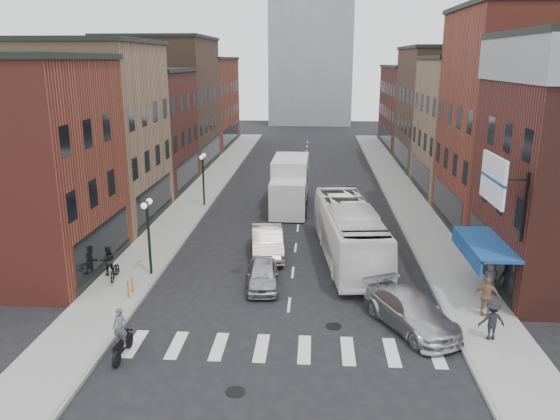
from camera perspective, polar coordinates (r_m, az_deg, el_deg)
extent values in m
plane|color=black|center=(24.81, 0.84, -10.86)|extent=(160.00, 160.00, 0.00)
cube|color=gray|center=(46.54, -8.26, 1.73)|extent=(3.00, 74.00, 0.15)
cube|color=gray|center=(46.13, 12.88, 1.37)|extent=(3.00, 74.00, 0.15)
cube|color=gray|center=(46.27, -6.44, 1.61)|extent=(0.20, 74.00, 0.16)
cube|color=gray|center=(45.93, 11.02, 1.32)|extent=(0.20, 74.00, 0.16)
cube|color=silver|center=(22.16, 0.43, -14.30)|extent=(12.00, 2.20, 0.01)
cube|color=maroon|center=(31.66, -26.94, 3.78)|extent=(10.00, 9.00, 11.00)
cube|color=black|center=(30.42, -17.93, -3.32)|extent=(0.08, 7.20, 2.20)
cube|color=#8F6B4F|center=(39.94, -20.23, 7.33)|extent=(10.00, 10.00, 12.00)
cube|color=black|center=(39.02, -12.92, 1.13)|extent=(0.08, 8.00, 2.20)
cube|color=black|center=(39.64, -21.08, 16.15)|extent=(10.30, 10.20, 0.30)
cube|color=#4B221A|center=(49.30, -15.49, 7.92)|extent=(10.00, 10.00, 10.00)
cube|color=black|center=(48.45, -9.61, 4.06)|extent=(0.08, 8.00, 2.20)
cube|color=black|center=(48.94, -15.93, 13.90)|extent=(10.30, 10.20, 0.30)
cube|color=#4F3827|center=(59.60, -12.15, 10.80)|extent=(10.00, 12.00, 13.00)
cube|color=black|center=(59.03, -7.20, 6.18)|extent=(0.08, 9.60, 2.20)
cube|color=black|center=(59.47, -12.53, 17.19)|extent=(10.30, 12.20, 0.30)
cube|color=maroon|center=(73.21, -9.13, 10.97)|extent=(10.00, 16.00, 11.00)
cube|color=black|center=(72.68, -5.13, 7.98)|extent=(0.08, 12.80, 2.20)
cube|color=black|center=(73.00, -9.33, 15.39)|extent=(10.30, 16.20, 0.30)
cube|color=black|center=(29.69, 21.08, -4.08)|extent=(0.08, 7.20, 2.20)
cube|color=maroon|center=(38.99, 24.89, 8.16)|extent=(10.00, 10.00, 14.00)
cube|color=black|center=(38.46, 17.05, 0.62)|extent=(0.08, 8.00, 2.20)
cube|color=black|center=(38.91, 26.13, 18.62)|extent=(10.30, 10.20, 0.30)
cube|color=#8F6B4F|center=(48.56, 20.57, 7.99)|extent=(10.00, 10.00, 11.00)
cube|color=black|center=(47.99, 14.42, 3.68)|extent=(0.08, 8.00, 2.20)
cube|color=black|center=(48.25, 21.22, 14.64)|extent=(10.30, 10.20, 0.30)
cube|color=#4F3827|center=(59.08, 17.62, 9.90)|extent=(10.00, 12.00, 12.00)
cube|color=black|center=(58.66, 12.52, 5.88)|extent=(0.08, 9.60, 2.20)
cube|color=black|center=(58.88, 18.12, 15.86)|extent=(10.30, 12.20, 0.30)
cube|color=#4B221A|center=(72.80, 14.99, 10.23)|extent=(10.00, 16.00, 10.00)
cube|color=black|center=(72.38, 10.90, 7.73)|extent=(0.08, 12.80, 2.20)
cube|color=black|center=(72.55, 15.28, 14.27)|extent=(10.30, 16.20, 0.30)
cube|color=navy|center=(27.26, 20.66, -3.29)|extent=(1.80, 5.00, 0.15)
cube|color=navy|center=(27.14, 18.87, -3.99)|extent=(0.10, 5.00, 0.70)
cylinder|color=black|center=(25.08, 24.17, 0.24)|extent=(0.12, 0.12, 3.00)
cylinder|color=black|center=(24.58, 22.95, 2.97)|extent=(1.40, 0.08, 0.08)
cube|color=silver|center=(24.36, 21.39, 3.02)|extent=(0.12, 3.00, 2.00)
cylinder|color=black|center=(28.98, -13.52, -3.07)|extent=(0.14, 0.14, 4.00)
cylinder|color=black|center=(28.42, -13.77, 0.75)|extent=(0.06, 0.90, 0.06)
sphere|color=white|center=(28.02, -14.03, 0.42)|extent=(0.32, 0.32, 0.32)
sphere|color=white|center=(28.85, -13.50, 0.88)|extent=(0.32, 0.32, 0.32)
cylinder|color=black|center=(42.07, -8.00, 2.96)|extent=(0.14, 0.14, 4.00)
cylinder|color=black|center=(41.69, -8.11, 5.64)|extent=(0.06, 0.90, 0.06)
sphere|color=white|center=(41.26, -8.23, 5.47)|extent=(0.32, 0.32, 0.32)
sphere|color=white|center=(42.13, -7.98, 5.68)|extent=(0.32, 0.32, 0.32)
cylinder|color=#D8590C|center=(26.90, -15.60, -8.01)|extent=(0.08, 0.08, 0.80)
cylinder|color=#D8590C|center=(27.42, -15.19, -7.52)|extent=(0.08, 0.08, 0.80)
cube|color=silver|center=(38.74, 0.83, 1.13)|extent=(2.55, 2.76, 2.61)
cube|color=black|center=(38.68, 0.83, 1.51)|extent=(2.57, 1.50, 1.15)
cube|color=silver|center=(42.43, 1.11, 3.49)|extent=(2.70, 5.48, 3.03)
cube|color=navy|center=(42.43, 1.11, 3.49)|extent=(2.69, 2.13, 1.25)
cube|color=black|center=(42.62, 1.08, 1.16)|extent=(2.41, 6.83, 0.37)
cylinder|color=black|center=(39.26, -0.91, -0.09)|extent=(0.29, 0.94, 0.94)
cylinder|color=black|center=(39.15, 2.60, -0.15)|extent=(0.29, 0.94, 0.94)
cylinder|color=black|center=(42.69, -0.53, 1.18)|extent=(0.29, 0.94, 0.94)
cylinder|color=black|center=(42.58, 2.70, 1.13)|extent=(0.29, 0.94, 0.94)
cylinder|color=black|center=(44.71, -0.33, 1.84)|extent=(0.29, 0.94, 0.94)
cylinder|color=black|center=(44.61, 2.75, 1.79)|extent=(0.29, 0.94, 0.94)
cylinder|color=black|center=(22.89, -15.49, -13.00)|extent=(0.13, 0.62, 0.62)
cylinder|color=black|center=(21.75, -16.71, -14.71)|extent=(0.13, 0.62, 0.62)
cube|color=black|center=(22.22, -16.12, -13.37)|extent=(0.36, 1.14, 0.33)
cube|color=black|center=(22.47, -15.75, -11.92)|extent=(0.52, 0.12, 0.06)
imported|color=#56575E|center=(21.79, -16.36, -11.70)|extent=(0.60, 0.43, 1.54)
imported|color=white|center=(31.05, 7.22, -2.26)|extent=(3.92, 11.79, 3.22)
imported|color=#A4A4A8|center=(27.36, -1.83, -6.74)|extent=(1.93, 4.04, 1.33)
imported|color=#C1B19C|center=(31.59, -1.35, -3.34)|extent=(2.35, 5.17, 1.64)
imported|color=#AEAEB3|center=(24.00, 13.54, -10.29)|extent=(4.15, 5.56, 1.50)
imported|color=black|center=(29.24, -16.86, -6.08)|extent=(0.81, 1.76, 0.89)
imported|color=black|center=(29.75, -17.52, -5.06)|extent=(0.87, 0.67, 1.58)
imported|color=black|center=(23.72, 21.27, -10.68)|extent=(1.10, 0.61, 1.64)
imported|color=#8F6848|center=(25.57, 20.82, -8.44)|extent=(1.21, 0.91, 1.86)
imported|color=#5A5D62|center=(28.17, 21.19, -6.60)|extent=(0.76, 0.50, 1.55)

